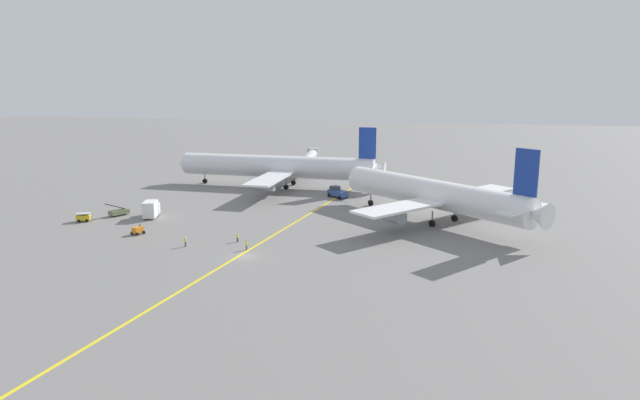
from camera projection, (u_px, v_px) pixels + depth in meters
The scene contains 13 objects.
ground_plane at pixel (245, 256), 90.00m from camera, with size 600.00×600.00×0.00m, color slate.
taxiway_stripe at pixel (266, 240), 99.47m from camera, with size 0.50×120.00×0.01m, color yellow.
airliner_at_gate_left at pixel (278, 167), 147.86m from camera, with size 57.52×47.93×16.24m.
airliner_being_pushed at pixel (434, 194), 111.34m from camera, with size 42.24×37.47×16.56m.
pushback_tug at pixel (338, 192), 135.08m from camera, with size 7.50×6.29×2.98m.
gse_catering_truck_tall at pixel (151, 209), 115.51m from camera, with size 3.95×6.28×3.50m.
gse_gpu_cart_small at pixel (138, 230), 102.77m from camera, with size 2.27×2.55×1.90m.
gse_baggage_cart_trailing at pixel (83, 217), 112.11m from camera, with size 3.13×2.53×1.71m.
gse_belt_loader_portside at pixel (119, 212), 117.11m from camera, with size 3.39×4.96×3.02m.
ground_crew_ramp_agent_by_cones at pixel (185, 241), 95.10m from camera, with size 0.36×0.50×1.75m.
ground_crew_marshaller_foreground at pixel (238, 237), 97.95m from camera, with size 0.36×0.36×1.58m.
ground_crew_wing_walker_right at pixel (246, 245), 93.31m from camera, with size 0.45×0.38×1.70m.
jet_bridge at pixel (310, 157), 175.18m from camera, with size 5.67×19.88×6.17m.
Camera 1 is at (30.74, -81.31, 27.80)m, focal length 31.33 mm.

